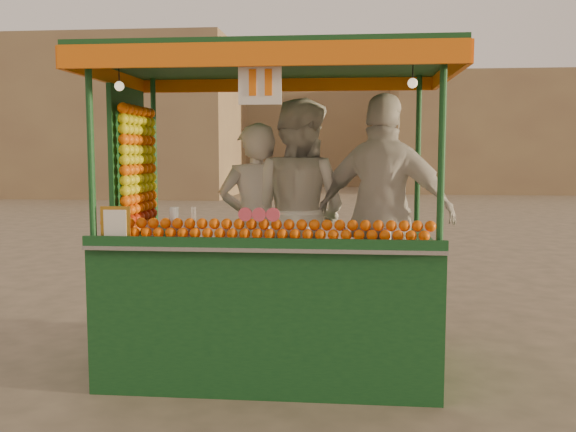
# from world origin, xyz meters

# --- Properties ---
(ground) EXTENTS (90.00, 90.00, 0.00)m
(ground) POSITION_xyz_m (0.00, 0.00, 0.00)
(ground) COLOR brown
(ground) RESTS_ON ground
(building_left) EXTENTS (10.00, 6.00, 6.00)m
(building_left) POSITION_xyz_m (-9.00, 20.00, 3.00)
(building_left) COLOR #917952
(building_left) RESTS_ON ground
(building_right) EXTENTS (9.00, 6.00, 5.00)m
(building_right) POSITION_xyz_m (7.00, 24.00, 2.50)
(building_right) COLOR #917952
(building_right) RESTS_ON ground
(building_center) EXTENTS (14.00, 7.00, 7.00)m
(building_center) POSITION_xyz_m (-2.00, 30.00, 3.50)
(building_center) COLOR #917952
(building_center) RESTS_ON ground
(juice_cart) EXTENTS (2.72, 1.76, 2.47)m
(juice_cart) POSITION_xyz_m (-0.11, -0.03, 0.80)
(juice_cart) COLOR #103D1B
(juice_cart) RESTS_ON ground
(vendor_left) EXTENTS (0.70, 0.55, 1.68)m
(vendor_left) POSITION_xyz_m (-0.22, 0.31, 1.13)
(vendor_left) COLOR silver
(vendor_left) RESTS_ON ground
(vendor_middle) EXTENTS (1.14, 1.07, 1.87)m
(vendor_middle) POSITION_xyz_m (0.13, 0.37, 1.22)
(vendor_middle) COLOR silver
(vendor_middle) RESTS_ON ground
(vendor_right) EXTENTS (1.20, 0.81, 1.90)m
(vendor_right) POSITION_xyz_m (0.83, 0.11, 1.24)
(vendor_right) COLOR beige
(vendor_right) RESTS_ON ground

